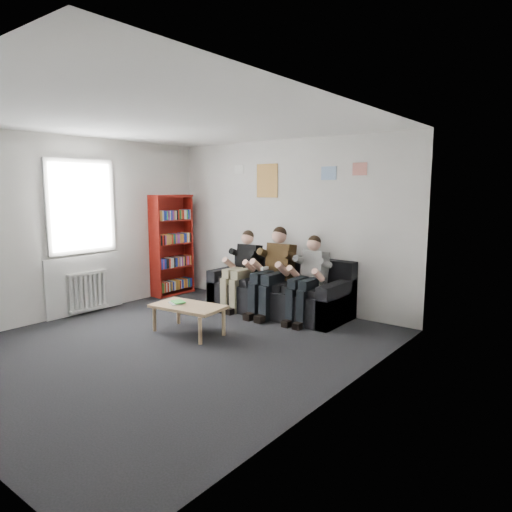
# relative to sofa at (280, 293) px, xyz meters

# --- Properties ---
(room_shell) EXTENTS (5.00, 5.00, 5.00)m
(room_shell) POSITION_rel_sofa_xyz_m (-0.16, -2.08, 1.04)
(room_shell) COLOR black
(room_shell) RESTS_ON ground
(sofa) EXTENTS (2.22, 0.91, 0.86)m
(sofa) POSITION_rel_sofa_xyz_m (0.00, 0.00, 0.00)
(sofa) COLOR black
(sofa) RESTS_ON ground
(bookshelf) EXTENTS (0.27, 0.82, 1.81)m
(bookshelf) POSITION_rel_sofa_xyz_m (-2.25, -0.19, 0.60)
(bookshelf) COLOR maroon
(bookshelf) RESTS_ON ground
(coffee_table) EXTENTS (0.97, 0.53, 0.39)m
(coffee_table) POSITION_rel_sofa_xyz_m (-0.35, -1.63, 0.03)
(coffee_table) COLOR tan
(coffee_table) RESTS_ON ground
(game_cases) EXTENTS (0.22, 0.17, 0.03)m
(game_cases) POSITION_rel_sofa_xyz_m (-0.53, -1.66, 0.09)
(game_cases) COLOR silver
(game_cases) RESTS_ON coffee_table
(person_left) EXTENTS (0.37, 0.78, 1.26)m
(person_left) POSITION_rel_sofa_xyz_m (-0.62, -0.20, 0.33)
(person_left) COLOR black
(person_left) RESTS_ON sofa
(person_middle) EXTENTS (0.41, 0.88, 1.35)m
(person_middle) POSITION_rel_sofa_xyz_m (-0.00, -0.20, 0.36)
(person_middle) COLOR #4D3619
(person_middle) RESTS_ON sofa
(person_right) EXTENTS (0.36, 0.78, 1.25)m
(person_right) POSITION_rel_sofa_xyz_m (0.62, -0.20, 0.33)
(person_right) COLOR silver
(person_right) RESTS_ON sofa
(radiator) EXTENTS (0.10, 0.64, 0.60)m
(radiator) POSITION_rel_sofa_xyz_m (-2.31, -1.88, 0.04)
(radiator) COLOR white
(radiator) RESTS_ON ground
(window) EXTENTS (0.05, 1.30, 2.36)m
(window) POSITION_rel_sofa_xyz_m (-2.39, -1.88, 0.72)
(window) COLOR white
(window) RESTS_ON room_shell
(poster_large) EXTENTS (0.42, 0.01, 0.55)m
(poster_large) POSITION_rel_sofa_xyz_m (-0.56, 0.41, 1.74)
(poster_large) COLOR gold
(poster_large) RESTS_ON room_shell
(poster_blue) EXTENTS (0.25, 0.01, 0.20)m
(poster_blue) POSITION_rel_sofa_xyz_m (0.59, 0.41, 1.84)
(poster_blue) COLOR #408CDA
(poster_blue) RESTS_ON room_shell
(poster_pink) EXTENTS (0.22, 0.01, 0.18)m
(poster_pink) POSITION_rel_sofa_xyz_m (1.09, 0.41, 1.89)
(poster_pink) COLOR #D4429B
(poster_pink) RESTS_ON room_shell
(poster_sign) EXTENTS (0.20, 0.01, 0.14)m
(poster_sign) POSITION_rel_sofa_xyz_m (-1.16, 0.41, 1.94)
(poster_sign) COLOR white
(poster_sign) RESTS_ON room_shell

